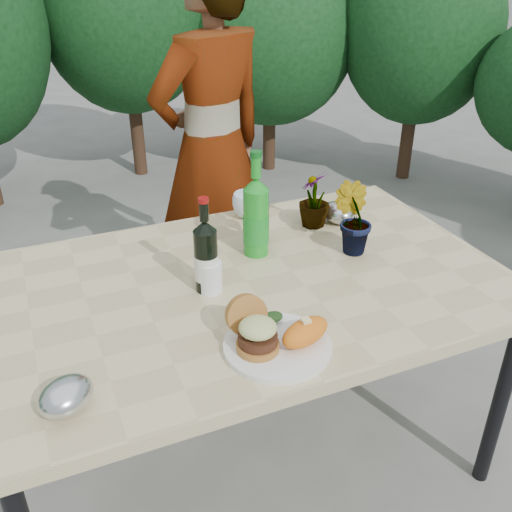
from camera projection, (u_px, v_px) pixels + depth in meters
name	position (u px, v px, depth m)	size (l,w,h in m)	color
ground	(248.00, 453.00, 2.12)	(80.00, 80.00, 0.00)	#64635F
patio_table	(246.00, 297.00, 1.78)	(1.60, 1.00, 0.75)	#CFBD8A
shrub_hedge	(170.00, 67.00, 2.98)	(6.79, 5.08, 1.96)	#382316
dinner_plate	(277.00, 346.00, 1.46)	(0.28, 0.28, 0.01)	white
burger_stack	(255.00, 330.00, 1.43)	(0.11, 0.16, 0.11)	#B7722D
sweet_potato	(305.00, 332.00, 1.45)	(0.15, 0.08, 0.06)	orange
grilled_veg	(269.00, 319.00, 1.53)	(0.08, 0.05, 0.03)	olive
wine_bottle	(206.00, 257.00, 1.66)	(0.07, 0.07, 0.30)	black
sparkling_water	(256.00, 218.00, 1.84)	(0.09, 0.09, 0.35)	#1A9322
plastic_cup	(210.00, 277.00, 1.68)	(0.07, 0.07, 0.10)	white
seedling_left	(259.00, 214.00, 1.93)	(0.11, 0.08, 0.21)	#2F6021
seedling_mid	(353.00, 219.00, 1.86)	(0.13, 0.11, 0.24)	#2A5D20
seedling_right	(314.00, 199.00, 2.04)	(0.12, 0.12, 0.21)	#29541D
blue_bowl	(248.00, 205.00, 2.13)	(0.12, 0.12, 0.09)	white
foil_packet_left	(66.00, 396.00, 1.26)	(0.13, 0.11, 0.08)	#B6B9BD
foil_packet_right	(338.00, 213.00, 2.09)	(0.13, 0.11, 0.08)	silver
person	(212.00, 150.00, 2.53)	(0.62, 0.41, 1.69)	#9F6A4F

